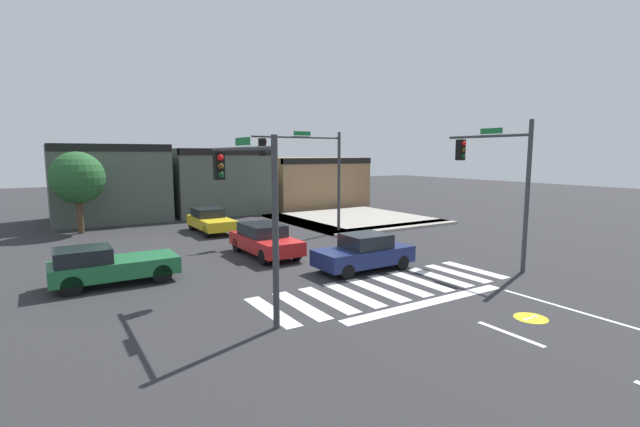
{
  "coord_description": "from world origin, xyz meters",
  "views": [
    {
      "loc": [
        -10.48,
        -16.55,
        4.82
      ],
      "look_at": [
        1.16,
        1.99,
        1.9
      ],
      "focal_mm": 25.18,
      "sensor_mm": 36.0,
      "label": 1
    }
  ],
  "objects_px": {
    "car_green": "(108,265)",
    "car_yellow": "(211,220)",
    "car_red": "(265,240)",
    "traffic_signal_southeast": "(497,170)",
    "traffic_signal_southwest": "(246,190)",
    "roadside_tree": "(77,178)",
    "traffic_signal_northeast": "(308,163)",
    "car_navy": "(364,253)"
  },
  "relations": [
    {
      "from": "traffic_signal_northeast",
      "to": "traffic_signal_southwest",
      "type": "height_order",
      "value": "traffic_signal_northeast"
    },
    {
      "from": "traffic_signal_southwest",
      "to": "car_red",
      "type": "height_order",
      "value": "traffic_signal_southwest"
    },
    {
      "from": "car_navy",
      "to": "roadside_tree",
      "type": "relative_size",
      "value": 0.84
    },
    {
      "from": "traffic_signal_northeast",
      "to": "car_yellow",
      "type": "bearing_deg",
      "value": -43.76
    },
    {
      "from": "traffic_signal_southwest",
      "to": "car_red",
      "type": "bearing_deg",
      "value": -29.03
    },
    {
      "from": "car_red",
      "to": "traffic_signal_southeast",
      "type": "bearing_deg",
      "value": 47.89
    },
    {
      "from": "traffic_signal_southwest",
      "to": "car_green",
      "type": "distance_m",
      "value": 6.8
    },
    {
      "from": "car_navy",
      "to": "car_yellow",
      "type": "xyz_separation_m",
      "value": [
        -2.44,
        12.3,
        0.0
      ]
    },
    {
      "from": "traffic_signal_southwest",
      "to": "car_navy",
      "type": "bearing_deg",
      "value": -73.2
    },
    {
      "from": "car_green",
      "to": "car_red",
      "type": "relative_size",
      "value": 0.96
    },
    {
      "from": "car_green",
      "to": "traffic_signal_southwest",
      "type": "bearing_deg",
      "value": -56.28
    },
    {
      "from": "traffic_signal_northeast",
      "to": "roadside_tree",
      "type": "bearing_deg",
      "value": -35.33
    },
    {
      "from": "traffic_signal_northeast",
      "to": "roadside_tree",
      "type": "height_order",
      "value": "traffic_signal_northeast"
    },
    {
      "from": "car_navy",
      "to": "roadside_tree",
      "type": "xyz_separation_m",
      "value": [
        -9.3,
        16.04,
        2.64
      ]
    },
    {
      "from": "traffic_signal_northeast",
      "to": "car_red",
      "type": "relative_size",
      "value": 1.34
    },
    {
      "from": "traffic_signal_southwest",
      "to": "roadside_tree",
      "type": "xyz_separation_m",
      "value": [
        -3.36,
        17.83,
        -0.35
      ]
    },
    {
      "from": "car_navy",
      "to": "car_yellow",
      "type": "bearing_deg",
      "value": -78.77
    },
    {
      "from": "car_red",
      "to": "car_yellow",
      "type": "distance_m",
      "value": 7.67
    },
    {
      "from": "car_green",
      "to": "roadside_tree",
      "type": "distance_m",
      "value": 13.02
    },
    {
      "from": "car_green",
      "to": "car_yellow",
      "type": "xyz_separation_m",
      "value": [
        6.89,
        9.01,
        -0.01
      ]
    },
    {
      "from": "traffic_signal_southeast",
      "to": "roadside_tree",
      "type": "bearing_deg",
      "value": 38.5
    },
    {
      "from": "traffic_signal_southwest",
      "to": "car_yellow",
      "type": "relative_size",
      "value": 1.21
    },
    {
      "from": "roadside_tree",
      "to": "car_red",
      "type": "bearing_deg",
      "value": -58.75
    },
    {
      "from": "car_yellow",
      "to": "car_red",
      "type": "bearing_deg",
      "value": 0.52
    },
    {
      "from": "traffic_signal_northeast",
      "to": "car_yellow",
      "type": "distance_m",
      "value": 7.17
    },
    {
      "from": "car_green",
      "to": "car_red",
      "type": "xyz_separation_m",
      "value": [
        6.96,
        1.34,
        0.03
      ]
    },
    {
      "from": "roadside_tree",
      "to": "traffic_signal_southwest",
      "type": "bearing_deg",
      "value": -79.34
    },
    {
      "from": "traffic_signal_southeast",
      "to": "roadside_tree",
      "type": "xyz_separation_m",
      "value": [
        -14.59,
        18.34,
        -0.76
      ]
    },
    {
      "from": "traffic_signal_southeast",
      "to": "traffic_signal_southwest",
      "type": "bearing_deg",
      "value": 87.41
    },
    {
      "from": "car_red",
      "to": "traffic_signal_northeast",
      "type": "bearing_deg",
      "value": 127.26
    },
    {
      "from": "traffic_signal_northeast",
      "to": "car_yellow",
      "type": "relative_size",
      "value": 1.39
    },
    {
      "from": "traffic_signal_southeast",
      "to": "roadside_tree",
      "type": "height_order",
      "value": "traffic_signal_southeast"
    },
    {
      "from": "car_green",
      "to": "car_navy",
      "type": "bearing_deg",
      "value": -19.42
    },
    {
      "from": "car_red",
      "to": "car_green",
      "type": "bearing_deg",
      "value": -79.08
    },
    {
      "from": "traffic_signal_northeast",
      "to": "car_green",
      "type": "distance_m",
      "value": 12.82
    },
    {
      "from": "traffic_signal_southeast",
      "to": "roadside_tree",
      "type": "relative_size",
      "value": 1.24
    },
    {
      "from": "traffic_signal_southwest",
      "to": "roadside_tree",
      "type": "bearing_deg",
      "value": 10.66
    },
    {
      "from": "car_red",
      "to": "roadside_tree",
      "type": "xyz_separation_m",
      "value": [
        -6.92,
        11.41,
        2.6
      ]
    },
    {
      "from": "car_green",
      "to": "car_red",
      "type": "height_order",
      "value": "car_red"
    },
    {
      "from": "traffic_signal_southwest",
      "to": "car_navy",
      "type": "distance_m",
      "value": 6.89
    },
    {
      "from": "car_green",
      "to": "car_yellow",
      "type": "relative_size",
      "value": 0.99
    },
    {
      "from": "traffic_signal_northeast",
      "to": "traffic_signal_southwest",
      "type": "distance_m",
      "value": 12.65
    }
  ]
}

